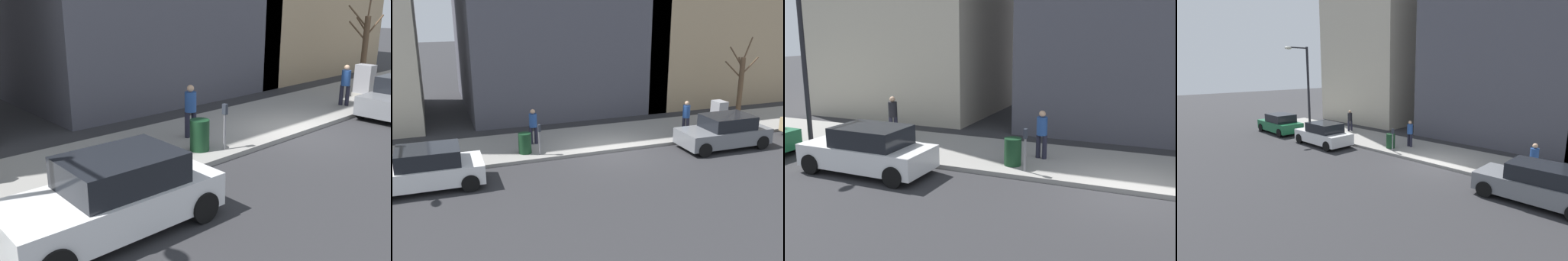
% 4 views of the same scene
% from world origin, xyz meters
% --- Properties ---
extents(ground_plane, '(120.00, 120.00, 0.00)m').
position_xyz_m(ground_plane, '(0.00, 0.00, 0.00)').
color(ground_plane, '#2B2B2D').
extents(sidewalk, '(4.00, 36.00, 0.15)m').
position_xyz_m(sidewalk, '(2.00, 0.00, 0.07)').
color(sidewalk, gray).
rests_on(sidewalk, ground).
extents(parked_car_white, '(1.98, 4.23, 1.52)m').
position_xyz_m(parked_car_white, '(-1.18, 7.89, 0.74)').
color(parked_car_white, white).
rests_on(parked_car_white, ground).
extents(parking_meter, '(0.14, 0.10, 1.35)m').
position_xyz_m(parking_meter, '(0.45, 3.24, 0.98)').
color(parking_meter, slate).
rests_on(parking_meter, sidewalk).
extents(streetlamp, '(1.97, 0.32, 6.50)m').
position_xyz_m(streetlamp, '(0.28, 11.96, 4.02)').
color(streetlamp, black).
rests_on(streetlamp, sidewalk).
extents(trash_bin, '(0.56, 0.56, 0.90)m').
position_xyz_m(trash_bin, '(0.90, 3.79, 0.60)').
color(trash_bin, '#14381E').
rests_on(trash_bin, sidewalk).
extents(pedestrian_midblock, '(0.36, 0.40, 1.66)m').
position_xyz_m(pedestrian_midblock, '(2.02, 3.14, 1.09)').
color(pedestrian_midblock, '#1E1E2D').
rests_on(pedestrian_midblock, sidewalk).
extents(pedestrian_far_corner, '(0.39, 0.36, 1.66)m').
position_xyz_m(pedestrian_far_corner, '(2.73, 9.61, 1.09)').
color(pedestrian_far_corner, '#1E1E2D').
rests_on(pedestrian_far_corner, sidewalk).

